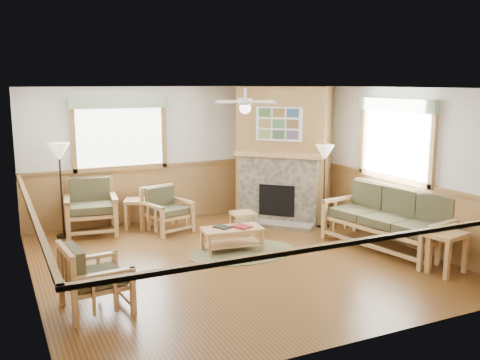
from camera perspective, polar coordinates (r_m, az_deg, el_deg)
name	(u,v)px	position (r m, az deg, el deg)	size (l,w,h in m)	color
floor	(236,261)	(8.57, -0.42, -8.61)	(6.00, 6.00, 0.01)	brown
ceiling	(236,88)	(8.10, -0.44, 9.80)	(6.00, 6.00, 0.01)	white
wall_back	(174,153)	(10.99, -7.05, 2.83)	(6.00, 0.02, 2.70)	white
wall_front	(358,222)	(5.71, 12.43, -4.43)	(6.00, 0.02, 2.70)	white
wall_left	(28,194)	(7.49, -21.72, -1.40)	(0.02, 6.00, 2.70)	white
wall_right	(389,164)	(9.85, 15.60, 1.65)	(0.02, 6.00, 2.70)	white
wainscot	(236,227)	(8.40, -0.42, -5.03)	(6.00, 6.00, 1.10)	olive
fireplace	(285,153)	(10.96, 4.78, 2.86)	(2.20, 2.20, 2.70)	olive
window_back	(118,96)	(10.56, -12.87, 8.77)	(1.90, 0.16, 1.50)	white
window_right	(399,97)	(9.58, 16.55, 8.46)	(0.16, 1.90, 1.50)	white
ceiling_fan	(245,90)	(8.50, 0.55, 9.56)	(1.24, 1.24, 0.36)	white
sofa	(388,220)	(9.30, 15.56, -4.12)	(0.92, 2.23, 1.03)	tan
armchair_back_left	(91,207)	(10.28, -15.61, -2.77)	(0.91, 0.91, 1.02)	tan
armchair_back_right	(167,210)	(10.15, -7.78, -3.17)	(0.74, 0.74, 0.84)	tan
armchair_left	(96,277)	(6.91, -15.12, -9.94)	(0.76, 0.76, 0.85)	tan
coffee_table	(232,239)	(8.98, -0.83, -6.34)	(0.99, 0.50, 0.40)	tan
end_table_chairs	(139,213)	(10.51, -10.76, -3.53)	(0.51, 0.49, 0.57)	tan
end_table_sofa	(443,252)	(8.52, 20.82, -7.18)	(0.55, 0.53, 0.62)	tan
footstool	(243,221)	(10.15, 0.35, -4.45)	(0.42, 0.42, 0.36)	tan
braided_rug	(243,252)	(8.94, 0.29, -7.71)	(1.84, 1.84, 0.01)	brown
floor_lamp_left	(61,190)	(10.14, -18.51, -1.05)	(0.40, 0.40, 1.73)	black
floor_lamp_right	(324,186)	(10.44, 8.95, -0.63)	(0.37, 0.37, 1.62)	black
book_red	(242,226)	(8.93, 0.18, -4.90)	(0.22, 0.30, 0.03)	maroon
book_dark	(222,226)	(8.92, -1.90, -4.96)	(0.20, 0.27, 0.03)	black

